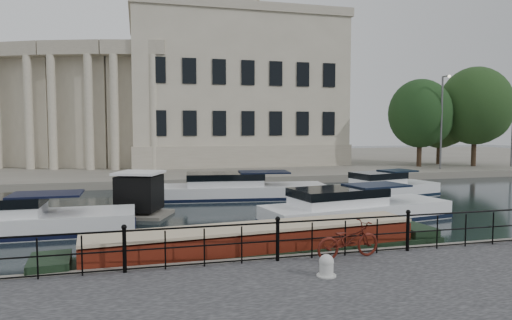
{
  "coord_description": "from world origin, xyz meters",
  "views": [
    {
      "loc": [
        -3.64,
        -13.89,
        4.17
      ],
      "look_at": [
        0.5,
        2.0,
        3.0
      ],
      "focal_mm": 32.0,
      "sensor_mm": 36.0,
      "label": 1
    }
  ],
  "objects_px": {
    "bicycle": "(348,240)",
    "mooring_bollard": "(326,266)",
    "harbour_hut": "(139,196)",
    "narrowboat": "(257,252)"
  },
  "relations": [
    {
      "from": "bicycle",
      "to": "mooring_bollard",
      "type": "height_order",
      "value": "bicycle"
    },
    {
      "from": "bicycle",
      "to": "harbour_hut",
      "type": "distance_m",
      "value": 12.0
    },
    {
      "from": "bicycle",
      "to": "harbour_hut",
      "type": "bearing_deg",
      "value": 19.53
    },
    {
      "from": "bicycle",
      "to": "harbour_hut",
      "type": "xyz_separation_m",
      "value": [
        -5.55,
        10.64,
        -0.11
      ]
    },
    {
      "from": "mooring_bollard",
      "to": "bicycle",
      "type": "bearing_deg",
      "value": 46.8
    },
    {
      "from": "bicycle",
      "to": "mooring_bollard",
      "type": "distance_m",
      "value": 1.75
    },
    {
      "from": "mooring_bollard",
      "to": "harbour_hut",
      "type": "distance_m",
      "value": 12.68
    },
    {
      "from": "bicycle",
      "to": "narrowboat",
      "type": "bearing_deg",
      "value": 40.46
    },
    {
      "from": "narrowboat",
      "to": "harbour_hut",
      "type": "relative_size",
      "value": 3.82
    },
    {
      "from": "narrowboat",
      "to": "mooring_bollard",
      "type": "bearing_deg",
      "value": -78.54
    }
  ]
}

